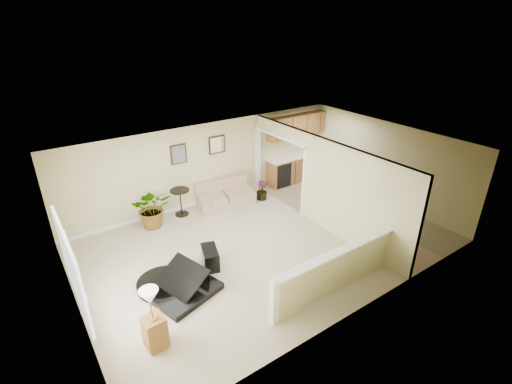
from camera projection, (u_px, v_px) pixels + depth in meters
floor at (266, 243)px, 9.60m from camera, size 9.00×9.00×0.00m
back_wall at (209, 163)px, 11.28m from camera, size 9.00×0.04×2.50m
front_wall at (363, 260)px, 6.83m from camera, size 9.00×0.04×2.50m
left_wall at (68, 263)px, 6.75m from camera, size 0.04×6.00×2.50m
right_wall at (385, 162)px, 11.37m from camera, size 0.04×6.00×2.50m
ceiling at (267, 151)px, 8.52m from camera, size 9.00×6.00×0.04m
kitchen_vinyl at (350, 210)px, 11.21m from camera, size 2.70×6.00×0.01m
interior_partition at (314, 181)px, 10.18m from camera, size 0.18×5.99×2.50m
pony_half_wall at (334, 271)px, 7.70m from camera, size 3.42×0.22×1.00m
left_window at (72, 267)px, 6.30m from camera, size 0.05×2.15×1.45m
wall_art_left at (179, 154)px, 10.56m from camera, size 0.48×0.04×0.58m
wall_mirror at (217, 145)px, 11.18m from camera, size 0.55×0.04×0.55m
kitchen_cabinets at (294, 157)px, 12.89m from camera, size 2.36×0.65×2.33m
piano at (178, 270)px, 7.72m from camera, size 1.80×1.80×1.26m
piano_bench at (210, 257)px, 8.64m from camera, size 0.54×0.75×0.45m
loveseat at (224, 193)px, 11.46m from camera, size 1.86×1.25×0.97m
accent_table at (180, 199)px, 10.75m from camera, size 0.56×0.56×0.81m
palm_plant at (152, 208)px, 10.13m from camera, size 1.26×1.17×1.15m
small_plant at (262, 192)px, 11.79m from camera, size 0.39×0.39×0.61m
lamp_stand at (153, 323)px, 6.40m from camera, size 0.39×0.39×1.23m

